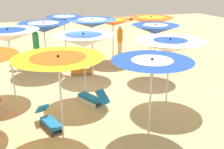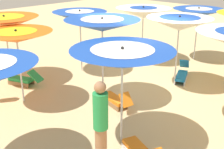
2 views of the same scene
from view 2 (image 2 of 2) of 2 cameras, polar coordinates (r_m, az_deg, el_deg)
name	(u,v)px [view 2 (image 2 of 2)]	position (r m, az deg, el deg)	size (l,w,h in m)	color
ground	(136,91)	(9.68, 4.56, -3.12)	(38.09, 38.09, 0.04)	#D1B57F
beach_umbrella_2	(198,13)	(12.75, 16.33, 11.38)	(2.07, 2.07, 2.19)	silver
beach_umbrella_4	(179,24)	(9.63, 12.84, 9.55)	(2.08, 2.08, 2.36)	silver
beach_umbrella_5	(143,13)	(12.16, 6.05, 11.77)	(2.23, 2.23, 2.25)	silver
beach_umbrella_6	(122,58)	(6.28, 2.01, 3.15)	(2.25, 2.25, 2.27)	silver
beach_umbrella_7	(102,25)	(8.33, -1.90, 9.51)	(2.13, 2.13, 2.50)	silver
beach_umbrella_8	(80,16)	(10.89, -6.22, 11.07)	(1.96, 1.96, 2.31)	silver
beach_umbrella_10	(16,37)	(8.65, -17.97, 6.94)	(2.02, 2.02, 2.19)	silver
beach_umbrella_11	(5,23)	(10.50, -20.01, 9.35)	(2.25, 2.25, 2.29)	silver
lounger_0	(24,79)	(10.40, -16.67, -0.88)	(0.78, 1.29, 0.56)	olive
lounger_3	(182,74)	(10.68, 13.32, 0.05)	(1.37, 0.87, 0.63)	silver
lounger_4	(116,100)	(8.56, 0.73, -4.84)	(0.59, 1.24, 0.57)	olive
beachgoer_0	(101,123)	(5.85, -2.20, -9.28)	(0.30, 0.30, 1.85)	#A3704C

